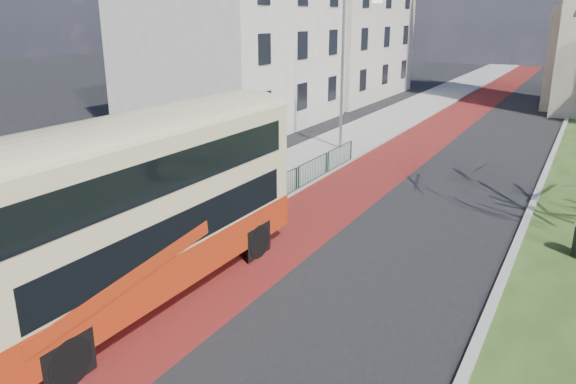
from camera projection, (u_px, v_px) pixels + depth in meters
The scene contains 11 objects.
ground at pixel (220, 311), 14.37m from camera, with size 160.00×160.00×0.00m, color black.
road_carriageway at pixel (457, 154), 30.41m from camera, with size 9.00×120.00×0.01m, color black.
bus_lane at pixel (408, 149), 31.65m from camera, with size 3.40×120.00×0.01m, color #591414.
pavement_west at pixel (346, 141), 33.37m from camera, with size 4.00×120.00×0.12m, color gray.
kerb_west at pixel (378, 145), 32.45m from camera, with size 0.25×120.00×0.13m, color #999993.
kerb_east at pixel (552, 155), 29.96m from camera, with size 0.25×80.00×0.13m, color #999993.
pedestrian_railing at pixel (216, 223), 18.90m from camera, with size 0.07×24.00×1.12m.
street_block_near at pixel (235, 26), 37.20m from camera, with size 10.30×14.30×13.00m.
street_block_far at pixel (334, 32), 50.81m from camera, with size 10.30×16.30×11.50m.
streetlamp at pixel (345, 66), 30.03m from camera, with size 2.13×0.18×8.00m.
bus at pixel (133, 204), 14.12m from camera, with size 2.74×11.36×4.73m.
Camera 1 is at (7.67, -10.37, 7.25)m, focal length 35.00 mm.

